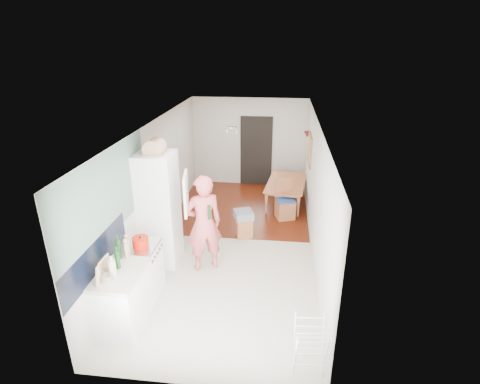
% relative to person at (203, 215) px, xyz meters
% --- Properties ---
extents(room_shell, '(3.20, 7.00, 2.50)m').
position_rel_person_xyz_m(room_shell, '(0.41, 0.94, 0.17)').
color(room_shell, beige).
rests_on(room_shell, ground).
extents(floor, '(3.20, 7.00, 0.01)m').
position_rel_person_xyz_m(floor, '(0.41, 0.94, -1.08)').
color(floor, beige).
rests_on(floor, ground).
extents(wood_floor_overlay, '(3.20, 3.30, 0.01)m').
position_rel_person_xyz_m(wood_floor_overlay, '(0.41, 2.79, -1.08)').
color(wood_floor_overlay, '#5B150D').
rests_on(wood_floor_overlay, room_shell).
extents(sage_wall_panel, '(0.02, 3.00, 1.30)m').
position_rel_person_xyz_m(sage_wall_panel, '(-1.18, -1.06, 0.77)').
color(sage_wall_panel, slate).
rests_on(sage_wall_panel, room_shell).
extents(tile_splashback, '(0.02, 1.90, 0.50)m').
position_rel_person_xyz_m(tile_splashback, '(-1.18, -1.61, 0.07)').
color(tile_splashback, black).
rests_on(tile_splashback, room_shell).
extents(doorway_recess, '(0.90, 0.04, 2.00)m').
position_rel_person_xyz_m(doorway_recess, '(0.61, 4.42, -0.08)').
color(doorway_recess, black).
rests_on(doorway_recess, room_shell).
extents(base_cabinet, '(0.60, 0.90, 0.86)m').
position_rel_person_xyz_m(base_cabinet, '(-0.89, -1.61, -0.65)').
color(base_cabinet, white).
rests_on(base_cabinet, room_shell).
extents(worktop, '(0.62, 0.92, 0.06)m').
position_rel_person_xyz_m(worktop, '(-0.89, -1.61, -0.19)').
color(worktop, beige).
rests_on(worktop, room_shell).
extents(range_cooker, '(0.60, 0.60, 0.88)m').
position_rel_person_xyz_m(range_cooker, '(-0.89, -0.86, -0.64)').
color(range_cooker, white).
rests_on(range_cooker, room_shell).
extents(cooker_top, '(0.60, 0.60, 0.04)m').
position_rel_person_xyz_m(cooker_top, '(-0.89, -0.86, -0.18)').
color(cooker_top, silver).
rests_on(cooker_top, room_shell).
extents(fridge_housing, '(0.66, 0.66, 2.15)m').
position_rel_person_xyz_m(fridge_housing, '(-0.86, 0.16, -0.01)').
color(fridge_housing, white).
rests_on(fridge_housing, room_shell).
extents(fridge_door, '(0.14, 0.56, 0.70)m').
position_rel_person_xyz_m(fridge_door, '(-0.25, -0.14, 0.47)').
color(fridge_door, white).
rests_on(fridge_door, room_shell).
extents(fridge_interior, '(0.02, 0.52, 0.66)m').
position_rel_person_xyz_m(fridge_interior, '(-0.55, 0.16, 0.47)').
color(fridge_interior, white).
rests_on(fridge_interior, room_shell).
extents(pinboard, '(0.03, 0.90, 0.70)m').
position_rel_person_xyz_m(pinboard, '(1.99, 2.84, 0.47)').
color(pinboard, tan).
rests_on(pinboard, room_shell).
extents(pinboard_frame, '(0.00, 0.94, 0.74)m').
position_rel_person_xyz_m(pinboard_frame, '(1.97, 2.84, 0.47)').
color(pinboard_frame, '#AA643E').
rests_on(pinboard_frame, room_shell).
extents(wall_sconce, '(0.18, 0.18, 0.16)m').
position_rel_person_xyz_m(wall_sconce, '(1.95, 3.49, 0.67)').
color(wall_sconce, maroon).
rests_on(wall_sconce, room_shell).
extents(person, '(0.94, 0.81, 2.16)m').
position_rel_person_xyz_m(person, '(0.00, 0.00, 0.00)').
color(person, '#DB595C').
rests_on(person, floor).
extents(dining_table, '(0.95, 1.51, 0.50)m').
position_rel_person_xyz_m(dining_table, '(1.52, 3.12, -0.83)').
color(dining_table, '#AA643E').
rests_on(dining_table, floor).
extents(dining_chair, '(0.51, 0.51, 0.95)m').
position_rel_person_xyz_m(dining_chair, '(1.47, 2.26, -0.60)').
color(dining_chair, '#AA643E').
rests_on(dining_chair, floor).
extents(stool, '(0.41, 0.41, 0.43)m').
position_rel_person_xyz_m(stool, '(0.60, 1.27, -0.87)').
color(stool, '#AA643E').
rests_on(stool, floor).
extents(grey_drape, '(0.48, 0.48, 0.17)m').
position_rel_person_xyz_m(grey_drape, '(0.58, 1.28, -0.57)').
color(grey_drape, gray).
rests_on(grey_drape, stool).
extents(drying_rack, '(0.41, 0.38, 0.75)m').
position_rel_person_xyz_m(drying_rack, '(1.79, -2.16, -0.71)').
color(drying_rack, white).
rests_on(drying_rack, floor).
extents(bread_bin, '(0.42, 0.41, 0.19)m').
position_rel_person_xyz_m(bread_bin, '(-0.83, 0.14, 1.16)').
color(bread_bin, tan).
rests_on(bread_bin, fridge_housing).
extents(red_casserole, '(0.26, 0.26, 0.15)m').
position_rel_person_xyz_m(red_casserole, '(-0.83, -0.89, -0.08)').
color(red_casserole, red).
rests_on(red_casserole, cooker_top).
extents(steel_pan, '(0.23, 0.23, 0.09)m').
position_rel_person_xyz_m(steel_pan, '(-0.97, -1.82, -0.12)').
color(steel_pan, silver).
rests_on(steel_pan, worktop).
extents(held_bottle, '(0.06, 0.06, 0.26)m').
position_rel_person_xyz_m(held_bottle, '(0.13, -0.12, 0.12)').
color(held_bottle, '#153C16').
rests_on(held_bottle, person).
extents(bottle_a, '(0.07, 0.07, 0.28)m').
position_rel_person_xyz_m(bottle_a, '(-0.93, -1.51, -0.02)').
color(bottle_a, '#153C16').
rests_on(bottle_a, worktop).
extents(bottle_b, '(0.09, 0.09, 0.31)m').
position_rel_person_xyz_m(bottle_b, '(-1.03, -1.26, -0.00)').
color(bottle_b, '#153C16').
rests_on(bottle_b, worktop).
extents(bottle_c, '(0.11, 0.11, 0.25)m').
position_rel_person_xyz_m(bottle_c, '(-0.93, -1.70, -0.04)').
color(bottle_c, beige).
rests_on(bottle_c, worktop).
extents(pepper_mill_front, '(0.08, 0.08, 0.25)m').
position_rel_person_xyz_m(pepper_mill_front, '(-0.92, -1.22, -0.04)').
color(pepper_mill_front, tan).
rests_on(pepper_mill_front, worktop).
extents(pepper_mill_back, '(0.07, 0.07, 0.24)m').
position_rel_person_xyz_m(pepper_mill_back, '(-0.97, -1.08, -0.04)').
color(pepper_mill_back, tan).
rests_on(pepper_mill_back, worktop).
extents(chopping_boards, '(0.06, 0.25, 0.34)m').
position_rel_person_xyz_m(chopping_boards, '(-1.01, -1.83, 0.01)').
color(chopping_boards, tan).
rests_on(chopping_boards, worktop).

